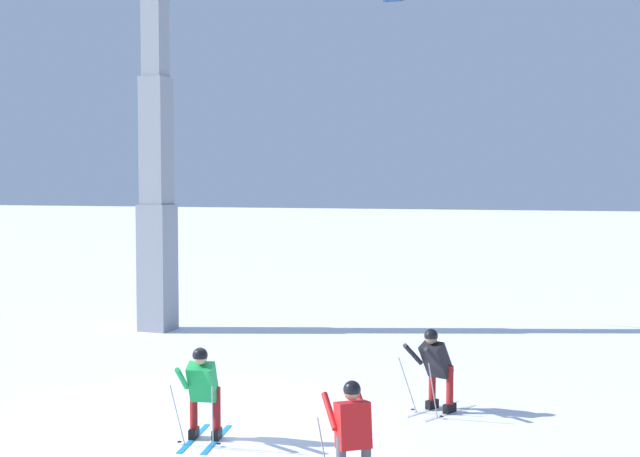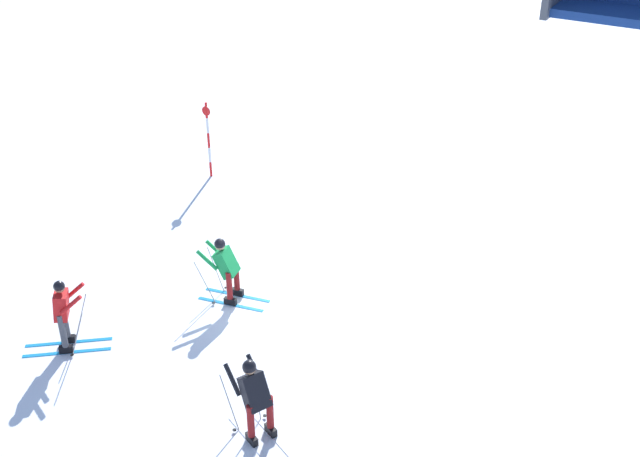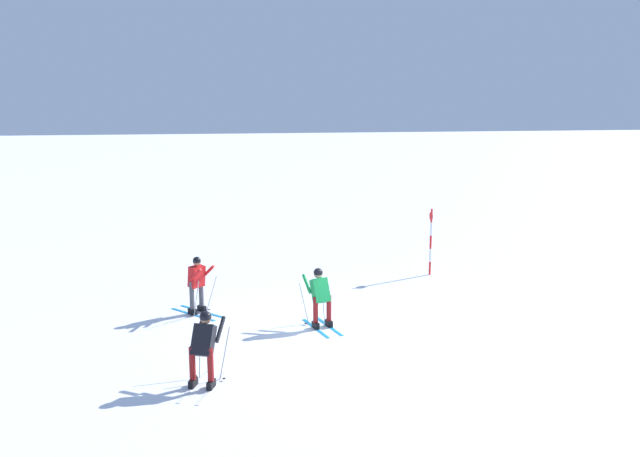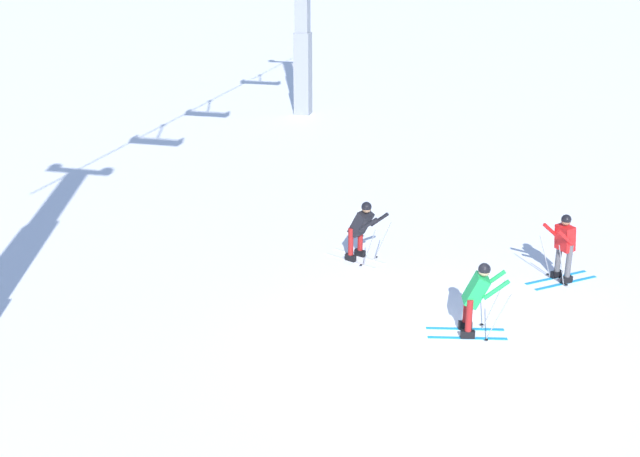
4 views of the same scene
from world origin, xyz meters
The scene contains 5 objects.
ground_plane centered at (0.00, 0.00, 0.00)m, with size 260.00×260.00×0.00m, color white.
skier_carving_main centered at (0.74, -0.92, 0.90)m, with size 0.88×1.65×1.68m.
lift_tower_near centered at (-5.37, 7.88, 4.66)m, with size 0.86×2.45×11.34m.
skier_distant_uphill centered at (3.84, -2.71, 0.95)m, with size 1.45×1.66×1.67m.
skier_distant_downhill centered at (3.91, 2.04, 0.91)m, with size 1.20×1.70×1.70m.
Camera 1 is at (7.01, -12.67, 4.13)m, focal length 46.60 mm.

